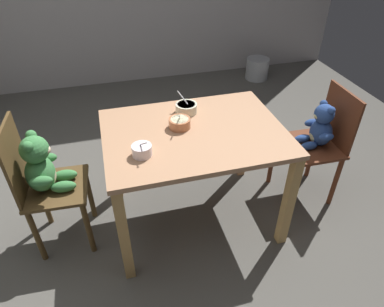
{
  "coord_description": "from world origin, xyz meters",
  "views": [
    {
      "loc": [
        -0.48,
        -1.7,
        1.88
      ],
      "look_at": [
        0.0,
        0.05,
        0.54
      ],
      "focal_mm": 31.92,
      "sensor_mm": 36.0,
      "label": 1
    }
  ],
  "objects_px": {
    "porridge_bowl_white_near_left": "(142,150)",
    "metal_pail": "(257,69)",
    "porridge_bowl_terracotta_center": "(180,123)",
    "porridge_bowl_cream_far_center": "(186,108)",
    "dining_table": "(194,146)",
    "teddy_chair_near_right": "(318,135)",
    "teddy_chair_near_left": "(43,174)"
  },
  "relations": [
    {
      "from": "porridge_bowl_terracotta_center",
      "to": "porridge_bowl_cream_far_center",
      "type": "bearing_deg",
      "value": 63.04
    },
    {
      "from": "teddy_chair_near_left",
      "to": "porridge_bowl_terracotta_center",
      "type": "relative_size",
      "value": 6.38
    },
    {
      "from": "porridge_bowl_white_near_left",
      "to": "metal_pail",
      "type": "xyz_separation_m",
      "value": [
        1.79,
        2.31,
        -0.65
      ]
    },
    {
      "from": "porridge_bowl_terracotta_center",
      "to": "metal_pail",
      "type": "bearing_deg",
      "value": 53.85
    },
    {
      "from": "porridge_bowl_cream_far_center",
      "to": "porridge_bowl_terracotta_center",
      "type": "bearing_deg",
      "value": -116.96
    },
    {
      "from": "porridge_bowl_white_near_left",
      "to": "porridge_bowl_terracotta_center",
      "type": "bearing_deg",
      "value": 40.23
    },
    {
      "from": "teddy_chair_near_left",
      "to": "porridge_bowl_white_near_left",
      "type": "distance_m",
      "value": 0.66
    },
    {
      "from": "dining_table",
      "to": "porridge_bowl_white_near_left",
      "type": "bearing_deg",
      "value": -154.43
    },
    {
      "from": "porridge_bowl_terracotta_center",
      "to": "porridge_bowl_white_near_left",
      "type": "distance_m",
      "value": 0.35
    },
    {
      "from": "dining_table",
      "to": "porridge_bowl_white_near_left",
      "type": "relative_size",
      "value": 9.32
    },
    {
      "from": "porridge_bowl_terracotta_center",
      "to": "porridge_bowl_cream_far_center",
      "type": "distance_m",
      "value": 0.19
    },
    {
      "from": "dining_table",
      "to": "teddy_chair_near_right",
      "type": "relative_size",
      "value": 1.28
    },
    {
      "from": "dining_table",
      "to": "teddy_chair_near_right",
      "type": "bearing_deg",
      "value": 1.87
    },
    {
      "from": "dining_table",
      "to": "porridge_bowl_cream_far_center",
      "type": "height_order",
      "value": "porridge_bowl_cream_far_center"
    },
    {
      "from": "teddy_chair_near_right",
      "to": "metal_pail",
      "type": "height_order",
      "value": "teddy_chair_near_right"
    },
    {
      "from": "teddy_chair_near_left",
      "to": "teddy_chair_near_right",
      "type": "xyz_separation_m",
      "value": [
        1.86,
        -0.02,
        -0.04
      ]
    },
    {
      "from": "porridge_bowl_terracotta_center",
      "to": "porridge_bowl_white_near_left",
      "type": "height_order",
      "value": "porridge_bowl_terracotta_center"
    },
    {
      "from": "teddy_chair_near_right",
      "to": "porridge_bowl_terracotta_center",
      "type": "bearing_deg",
      "value": -0.24
    },
    {
      "from": "teddy_chair_near_left",
      "to": "porridge_bowl_white_near_left",
      "type": "relative_size",
      "value": 7.68
    },
    {
      "from": "porridge_bowl_terracotta_center",
      "to": "metal_pail",
      "type": "xyz_separation_m",
      "value": [
        1.52,
        2.09,
        -0.65
      ]
    },
    {
      "from": "metal_pail",
      "to": "porridge_bowl_cream_far_center",
      "type": "bearing_deg",
      "value": -126.87
    },
    {
      "from": "teddy_chair_near_right",
      "to": "metal_pail",
      "type": "xyz_separation_m",
      "value": [
        0.52,
        2.12,
        -0.4
      ]
    },
    {
      "from": "teddy_chair_near_left",
      "to": "porridge_bowl_cream_far_center",
      "type": "distance_m",
      "value": 0.98
    },
    {
      "from": "porridge_bowl_terracotta_center",
      "to": "porridge_bowl_white_near_left",
      "type": "relative_size",
      "value": 1.2
    },
    {
      "from": "porridge_bowl_white_near_left",
      "to": "dining_table",
      "type": "bearing_deg",
      "value": 25.57
    },
    {
      "from": "teddy_chair_near_left",
      "to": "metal_pail",
      "type": "distance_m",
      "value": 3.2
    },
    {
      "from": "teddy_chair_near_left",
      "to": "teddy_chair_near_right",
      "type": "bearing_deg",
      "value": 2.65
    },
    {
      "from": "porridge_bowl_terracotta_center",
      "to": "porridge_bowl_cream_far_center",
      "type": "xyz_separation_m",
      "value": [
        0.09,
        0.17,
        0.0
      ]
    },
    {
      "from": "teddy_chair_near_left",
      "to": "porridge_bowl_terracotta_center",
      "type": "xyz_separation_m",
      "value": [
        0.85,
        0.01,
        0.21
      ]
    },
    {
      "from": "porridge_bowl_cream_far_center",
      "to": "metal_pail",
      "type": "xyz_separation_m",
      "value": [
        1.44,
        1.92,
        -0.65
      ]
    },
    {
      "from": "porridge_bowl_terracotta_center",
      "to": "teddy_chair_near_right",
      "type": "bearing_deg",
      "value": -1.8
    },
    {
      "from": "porridge_bowl_white_near_left",
      "to": "porridge_bowl_cream_far_center",
      "type": "height_order",
      "value": "porridge_bowl_cream_far_center"
    }
  ]
}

